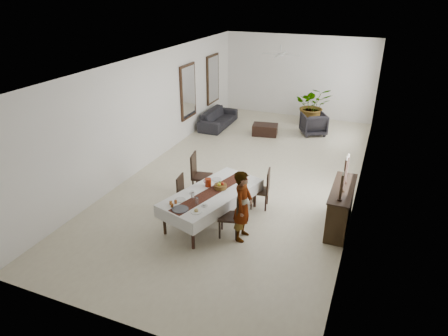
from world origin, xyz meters
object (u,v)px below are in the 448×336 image
woman (243,206)px  sofa (218,118)px  sideboard_body (340,208)px  dining_table_top (212,193)px  red_pitcher (208,182)px

woman → sofa: size_ratio=0.75×
sideboard_body → sofa: bearing=134.1°
dining_table_top → sideboard_body: 2.86m
red_pitcher → woman: woman is taller
red_pitcher → woman: size_ratio=0.12×
dining_table_top → red_pitcher: size_ratio=12.00×
red_pitcher → sofa: (-2.28, 5.97, -0.52)m
red_pitcher → sideboard_body: sideboard_body is taller
red_pitcher → sofa: bearing=110.9°
woman → sofa: woman is taller
dining_table_top → red_pitcher: (-0.19, 0.21, 0.13)m
dining_table_top → red_pitcher: bearing=149.0°
red_pitcher → woman: (1.07, -0.63, -0.04)m
sofa → dining_table_top: bearing=-158.6°
dining_table_top → woman: size_ratio=1.47×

